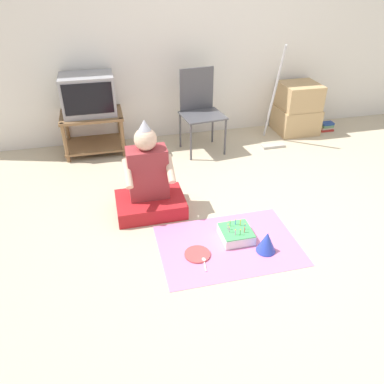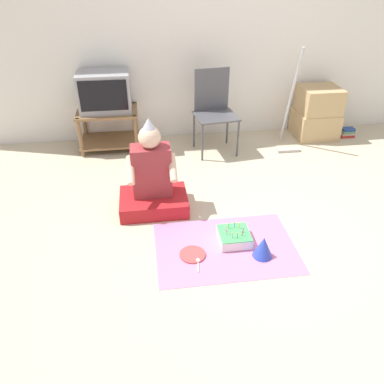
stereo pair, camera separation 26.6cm
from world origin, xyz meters
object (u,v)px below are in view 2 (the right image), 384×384
at_px(tv, 105,91).
at_px(birthday_cake, 234,237).
at_px(book_pile, 347,132).
at_px(dust_mop, 290,121).
at_px(folding_chair, 214,106).
at_px(paper_plate, 193,254).
at_px(cardboard_box_stack, 317,113).
at_px(person_seated, 152,182).
at_px(party_hat_blue, 263,247).

distance_m(tv, birthday_cake, 2.33).
bearing_deg(book_pile, tv, 178.16).
bearing_deg(dust_mop, folding_chair, 171.81).
relative_size(folding_chair, book_pile, 5.01).
height_order(birthday_cake, paper_plate, birthday_cake).
distance_m(dust_mop, book_pile, 0.98).
bearing_deg(book_pile, cardboard_box_stack, 171.17).
bearing_deg(person_seated, book_pile, 26.83).
xyz_separation_m(dust_mop, paper_plate, (-1.39, -1.75, -0.33)).
bearing_deg(cardboard_box_stack, paper_plate, -132.02).
bearing_deg(tv, book_pile, -1.84).
bearing_deg(tv, dust_mop, -9.24).
bearing_deg(birthday_cake, party_hat_blue, -48.16).
bearing_deg(birthday_cake, dust_mop, 57.77).
xyz_separation_m(birthday_cake, paper_plate, (-0.36, -0.12, -0.04)).
relative_size(cardboard_box_stack, paper_plate, 3.10).
relative_size(tv, book_pile, 3.09).
distance_m(cardboard_box_stack, book_pile, 0.51).
bearing_deg(paper_plate, person_seated, 110.50).
xyz_separation_m(cardboard_box_stack, party_hat_blue, (-1.32, -2.14, -0.21)).
relative_size(folding_chair, paper_plate, 4.56).
distance_m(person_seated, birthday_cake, 0.88).
relative_size(tv, dust_mop, 0.48).
relative_size(birthday_cake, paper_plate, 1.24).
bearing_deg(paper_plate, tv, 108.85).
relative_size(person_seated, paper_plate, 4.26).
bearing_deg(folding_chair, party_hat_blue, -89.10).
xyz_separation_m(party_hat_blue, paper_plate, (-0.54, 0.08, -0.08)).
distance_m(tv, folding_chair, 1.25).
relative_size(cardboard_box_stack, person_seated, 0.73).
xyz_separation_m(folding_chair, cardboard_box_stack, (1.35, 0.19, -0.22)).
relative_size(tv, birthday_cake, 2.28).
relative_size(tv, cardboard_box_stack, 0.91).
height_order(folding_chair, paper_plate, folding_chair).
distance_m(cardboard_box_stack, birthday_cake, 2.47).
xyz_separation_m(tv, folding_chair, (1.22, -0.21, -0.15)).
relative_size(folding_chair, dust_mop, 0.78).
height_order(party_hat_blue, paper_plate, party_hat_blue).
height_order(cardboard_box_stack, paper_plate, cardboard_box_stack).
xyz_separation_m(person_seated, paper_plate, (0.26, -0.71, -0.26)).
distance_m(tv, dust_mop, 2.16).
distance_m(folding_chair, dust_mop, 0.91).
bearing_deg(cardboard_box_stack, tv, 179.34).
relative_size(party_hat_blue, paper_plate, 0.86).
bearing_deg(folding_chair, dust_mop, -8.19).
height_order(person_seated, party_hat_blue, person_seated).
bearing_deg(folding_chair, person_seated, -123.28).
height_order(dust_mop, person_seated, dust_mop).
bearing_deg(birthday_cake, tv, 118.52).
xyz_separation_m(book_pile, party_hat_blue, (-1.75, -2.08, 0.05)).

